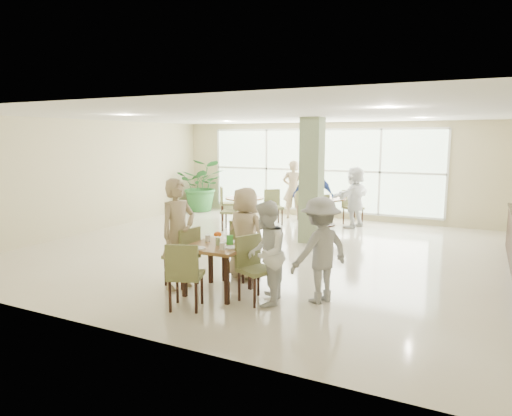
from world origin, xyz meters
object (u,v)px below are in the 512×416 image
at_px(round_table_left, 244,204).
at_px(teen_left, 178,234).
at_px(adult_a, 313,196).
at_px(adult_standing, 293,189).
at_px(teen_far, 245,233).
at_px(adult_b, 355,197).
at_px(teen_standing, 320,250).
at_px(teen_right, 266,253).
at_px(round_table_right, 325,204).
at_px(potted_plant, 202,185).
at_px(main_table, 218,252).

distance_m(round_table_left, teen_left, 5.40).
bearing_deg(adult_a, adult_standing, 114.46).
distance_m(teen_far, adult_standing, 5.95).
height_order(adult_b, adult_standing, adult_standing).
height_order(teen_far, adult_standing, adult_standing).
xyz_separation_m(adult_a, adult_b, (0.83, 0.94, -0.08)).
bearing_deg(teen_standing, round_table_left, -111.75).
height_order(teen_left, adult_a, adult_a).
distance_m(teen_far, adult_a, 4.27).
distance_m(adult_b, adult_standing, 2.05).
relative_size(round_table_left, adult_a, 0.59).
xyz_separation_m(teen_left, adult_standing, (-0.75, 6.69, -0.01)).
bearing_deg(teen_standing, teen_right, -25.91).
bearing_deg(adult_standing, adult_b, 146.95).
relative_size(round_table_right, potted_plant, 0.69).
height_order(round_table_right, teen_left, teen_left).
relative_size(teen_left, adult_b, 1.07).
distance_m(potted_plant, adult_standing, 3.14).
distance_m(teen_left, teen_far, 1.16).
relative_size(round_table_right, teen_far, 0.75).
bearing_deg(potted_plant, adult_a, -18.97).
bearing_deg(teen_standing, round_table_right, -132.66).
height_order(teen_far, teen_standing, teen_far).
bearing_deg(adult_a, teen_right, -90.28).
height_order(teen_far, adult_b, adult_b).
relative_size(main_table, round_table_right, 0.75).
bearing_deg(potted_plant, main_table, -55.19).
bearing_deg(adult_b, potted_plant, -78.14).
bearing_deg(potted_plant, round_table_left, -32.55).
relative_size(potted_plant, teen_far, 1.08).
xyz_separation_m(teen_standing, adult_standing, (-2.94, 6.28, 0.09)).
relative_size(round_table_right, adult_standing, 0.67).
bearing_deg(teen_far, teen_standing, 173.33).
xyz_separation_m(main_table, adult_standing, (-1.44, 6.62, 0.21)).
height_order(round_table_left, potted_plant, potted_plant).
bearing_deg(adult_b, main_table, 12.70).
relative_size(round_table_left, teen_left, 0.60).
bearing_deg(teen_right, teen_far, -154.47).
distance_m(teen_right, teen_standing, 0.79).
height_order(main_table, round_table_left, same).
relative_size(potted_plant, teen_right, 1.13).
xyz_separation_m(teen_right, teen_standing, (0.65, 0.44, 0.02)).
distance_m(teen_right, adult_b, 6.16).
bearing_deg(round_table_right, teen_right, -79.68).
distance_m(round_table_left, round_table_right, 2.17).
distance_m(round_table_right, potted_plant, 4.37).
relative_size(round_table_right, teen_left, 0.66).
bearing_deg(potted_plant, round_table_right, -7.88).
distance_m(teen_standing, adult_b, 5.79).
height_order(main_table, adult_standing, adult_standing).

